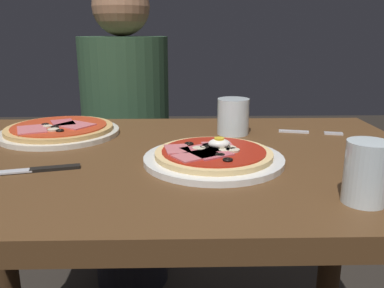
{
  "coord_description": "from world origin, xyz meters",
  "views": [
    {
      "loc": [
        0.04,
        -0.81,
        1.0
      ],
      "look_at": [
        0.06,
        -0.03,
        0.78
      ],
      "focal_mm": 37.51,
      "sensor_mm": 36.0,
      "label": 1
    }
  ],
  "objects": [
    {
      "name": "fork",
      "position": [
        0.36,
        0.18,
        0.75
      ],
      "size": [
        0.16,
        0.05,
        0.0
      ],
      "color": "silver",
      "rests_on": "dining_table"
    },
    {
      "name": "pizza_across_left",
      "position": [
        -0.26,
        0.17,
        0.76
      ],
      "size": [
        0.29,
        0.29,
        0.03
      ],
      "color": "silver",
      "rests_on": "dining_table"
    },
    {
      "name": "diner_person",
      "position": [
        -0.17,
        0.66,
        0.56
      ],
      "size": [
        0.32,
        0.32,
        1.18
      ],
      "rotation": [
        0.0,
        0.0,
        3.14
      ],
      "color": "black",
      "rests_on": "ground"
    },
    {
      "name": "water_glass_near",
      "position": [
        0.17,
        0.17,
        0.79
      ],
      "size": [
        0.08,
        0.08,
        0.09
      ],
      "color": "silver",
      "rests_on": "dining_table"
    },
    {
      "name": "pizza_foreground",
      "position": [
        0.1,
        -0.05,
        0.76
      ],
      "size": [
        0.28,
        0.28,
        0.05
      ],
      "color": "white",
      "rests_on": "dining_table"
    },
    {
      "name": "dining_table",
      "position": [
        0.0,
        0.0,
        0.62
      ],
      "size": [
        1.14,
        0.72,
        0.75
      ],
      "color": "brown",
      "rests_on": "ground"
    },
    {
      "name": "water_glass_far",
      "position": [
        0.32,
        -0.25,
        0.79
      ],
      "size": [
        0.07,
        0.07,
        0.1
      ],
      "color": "silver",
      "rests_on": "dining_table"
    },
    {
      "name": "knife",
      "position": [
        -0.23,
        -0.1,
        0.75
      ],
      "size": [
        0.19,
        0.07,
        0.01
      ],
      "color": "silver",
      "rests_on": "dining_table"
    }
  ]
}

